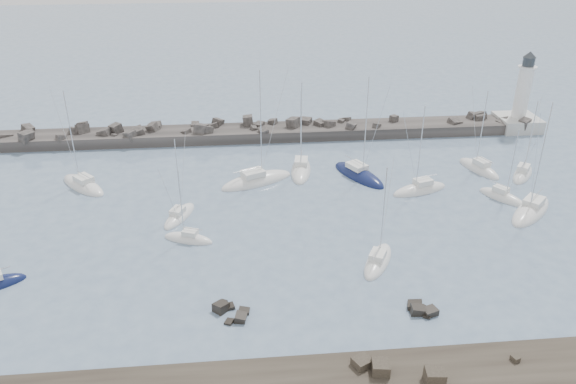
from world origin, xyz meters
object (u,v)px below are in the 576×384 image
at_px(sailboat_4, 256,181).
at_px(sailboat_11, 531,211).
at_px(sailboat_7, 378,262).
at_px(sailboat_6, 301,171).
at_px(sailboat_12, 522,174).
at_px(lighthouse, 519,112).
at_px(sailboat_5, 188,239).
at_px(sailboat_13, 502,198).
at_px(sailboat_9, 420,190).
at_px(sailboat_8, 359,175).
at_px(sailboat_3, 179,216).
at_px(sailboat_1, 83,186).
at_px(sailboat_10, 479,169).

relative_size(sailboat_4, sailboat_11, 1.08).
xyz_separation_m(sailboat_7, sailboat_11, (22.66, 9.58, 0.01)).
height_order(sailboat_6, sailboat_12, sailboat_6).
xyz_separation_m(lighthouse, sailboat_5, (-56.48, -33.09, -2.96)).
relative_size(sailboat_6, sailboat_7, 1.22).
bearing_deg(sailboat_13, sailboat_9, 162.62).
bearing_deg(sailboat_9, sailboat_13, -17.38).
bearing_deg(sailboat_8, sailboat_3, -158.60).
relative_size(sailboat_3, sailboat_13, 1.02).
xyz_separation_m(sailboat_8, sailboat_12, (24.34, -1.98, 0.01)).
distance_m(sailboat_4, sailboat_5, 17.61).
bearing_deg(sailboat_9, sailboat_4, 167.41).
bearing_deg(sailboat_7, sailboat_6, 102.85).
bearing_deg(sailboat_4, lighthouse, 20.53).
bearing_deg(sailboat_4, sailboat_8, 2.11).
relative_size(sailboat_1, sailboat_6, 1.00).
bearing_deg(lighthouse, sailboat_9, -137.45).
bearing_deg(sailboat_7, sailboat_10, 47.50).
distance_m(sailboat_1, sailboat_8, 39.85).
height_order(sailboat_4, sailboat_7, sailboat_4).
bearing_deg(sailboat_11, sailboat_9, 149.38).
xyz_separation_m(sailboat_1, sailboat_8, (39.85, -0.30, 0.00)).
distance_m(sailboat_3, sailboat_5, 6.00).
height_order(sailboat_9, sailboat_13, sailboat_9).
bearing_deg(lighthouse, sailboat_1, -166.79).
xyz_separation_m(sailboat_5, sailboat_6, (15.67, 18.33, 0.02)).
xyz_separation_m(sailboat_3, sailboat_6, (17.18, 12.52, 0.02)).
bearing_deg(sailboat_3, sailboat_4, 42.44).
xyz_separation_m(sailboat_11, sailboat_13, (-2.07, 4.15, 0.01)).
height_order(sailboat_1, sailboat_4, sailboat_4).
height_order(sailboat_9, sailboat_12, sailboat_9).
bearing_deg(sailboat_5, sailboat_8, 33.37).
height_order(lighthouse, sailboat_9, lighthouse).
bearing_deg(sailboat_11, sailboat_3, 176.15).
relative_size(sailboat_4, sailboat_9, 1.29).
relative_size(sailboat_4, sailboat_5, 1.76).
relative_size(lighthouse, sailboat_1, 0.97).
xyz_separation_m(sailboat_1, sailboat_4, (24.67, -0.86, 0.00)).
height_order(sailboat_4, sailboat_12, sailboat_4).
relative_size(sailboat_5, sailboat_11, 0.61).
bearing_deg(sailboat_5, sailboat_10, 20.94).
distance_m(lighthouse, sailboat_6, 43.50).
bearing_deg(sailboat_6, sailboat_9, -27.23).
height_order(sailboat_5, sailboat_8, sailboat_8).
height_order(sailboat_6, sailboat_8, sailboat_8).
height_order(sailboat_7, sailboat_10, sailboat_10).
xyz_separation_m(sailboat_9, sailboat_13, (10.49, -3.28, 0.00)).
bearing_deg(sailboat_7, sailboat_8, 83.50).
height_order(lighthouse, sailboat_3, lighthouse).
bearing_deg(sailboat_5, sailboat_9, 17.89).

